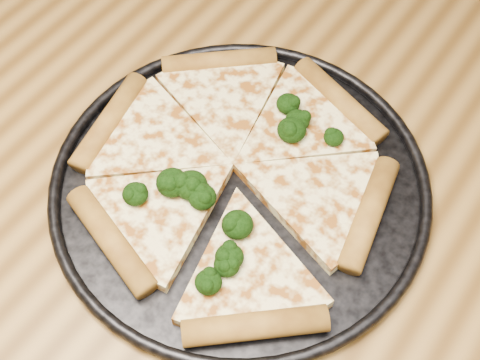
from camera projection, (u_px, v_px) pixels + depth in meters
The scene contains 4 objects.
dining_table at pixel (234, 254), 0.74m from camera, with size 1.20×0.90×0.75m.
pizza_pan at pixel (240, 184), 0.67m from camera, with size 0.38×0.38×0.02m.
pizza at pixel (234, 169), 0.67m from camera, with size 0.34×0.35×0.02m.
broccoli_florets at pixel (228, 187), 0.65m from camera, with size 0.14×0.24×0.02m.
Camera 1 is at (0.20, -0.27, 1.32)m, focal length 50.20 mm.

